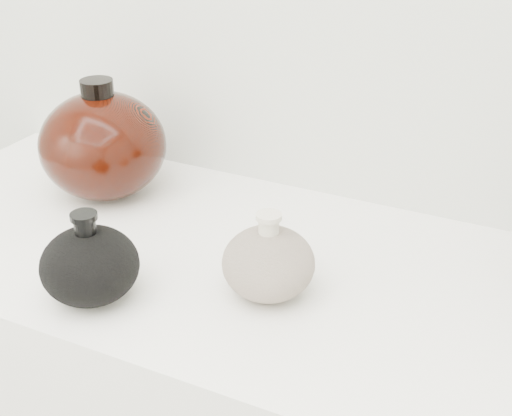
% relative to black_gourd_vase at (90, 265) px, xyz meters
% --- Properties ---
extents(black_gourd_vase, '(0.12, 0.12, 0.12)m').
position_rel_black_gourd_vase_xyz_m(black_gourd_vase, '(0.00, 0.00, 0.00)').
color(black_gourd_vase, black).
rests_on(black_gourd_vase, display_counter).
extents(cream_gourd_vase, '(0.15, 0.15, 0.12)m').
position_rel_black_gourd_vase_xyz_m(cream_gourd_vase, '(0.20, 0.11, -0.00)').
color(cream_gourd_vase, '#C2B697').
rests_on(cream_gourd_vase, display_counter).
extents(left_round_pot, '(0.25, 0.25, 0.19)m').
position_rel_black_gourd_vase_xyz_m(left_round_pot, '(-0.17, 0.25, 0.04)').
color(left_round_pot, black).
rests_on(left_round_pot, display_counter).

